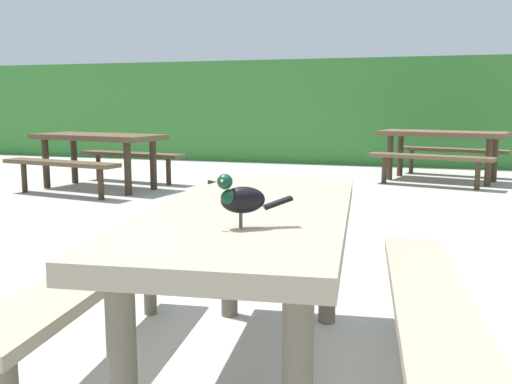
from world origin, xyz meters
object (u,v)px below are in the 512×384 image
(picnic_table_far_centre, at_px, (442,144))
(picnic_table_foreground, at_px, (253,251))
(bird_grackle, at_px, (240,198))
(picnic_table_mid_left, at_px, (98,148))

(picnic_table_far_centre, bearing_deg, picnic_table_foreground, -97.15)
(picnic_table_foreground, height_order, picnic_table_far_centre, same)
(picnic_table_foreground, relative_size, bird_grackle, 7.16)
(bird_grackle, xyz_separation_m, picnic_table_far_centre, (0.77, 7.17, -0.29))
(picnic_table_mid_left, bearing_deg, picnic_table_far_centre, 26.12)
(bird_grackle, distance_m, picnic_table_far_centre, 7.22)
(picnic_table_mid_left, distance_m, picnic_table_far_centre, 4.96)
(picnic_table_foreground, distance_m, picnic_table_far_centre, 6.83)
(bird_grackle, relative_size, picnic_table_mid_left, 0.13)
(picnic_table_foreground, relative_size, picnic_table_mid_left, 0.96)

